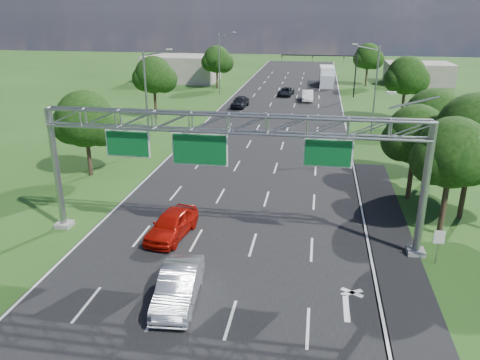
% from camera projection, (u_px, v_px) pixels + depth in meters
% --- Properties ---
extents(ground, '(220.00, 220.00, 0.00)m').
position_uv_depth(ground, '(261.00, 156.00, 46.24)').
color(ground, '#234514').
rests_on(ground, ground).
extents(road, '(18.00, 180.00, 0.02)m').
position_uv_depth(road, '(261.00, 156.00, 46.24)').
color(road, black).
rests_on(road, ground).
extents(road_flare, '(3.00, 30.00, 0.02)m').
position_uv_depth(road_flare, '(388.00, 237.00, 29.84)').
color(road_flare, black).
rests_on(road_flare, ground).
extents(sign_gantry, '(23.50, 1.00, 9.56)m').
position_uv_depth(sign_gantry, '(230.00, 133.00, 27.14)').
color(sign_gantry, gray).
rests_on(sign_gantry, ground).
extents(regulatory_sign, '(0.60, 0.08, 2.10)m').
position_uv_depth(regulatory_sign, '(439.00, 240.00, 26.18)').
color(regulatory_sign, gray).
rests_on(regulatory_sign, ground).
extents(traffic_signal, '(12.21, 0.24, 7.00)m').
position_uv_depth(traffic_signal, '(334.00, 65.00, 75.70)').
color(traffic_signal, black).
rests_on(traffic_signal, ground).
extents(streetlight_l_near, '(2.97, 0.22, 10.16)m').
position_uv_depth(streetlight_l_near, '(148.00, 96.00, 46.07)').
color(streetlight_l_near, gray).
rests_on(streetlight_l_near, ground).
extents(streetlight_l_far, '(2.97, 0.22, 10.16)m').
position_uv_depth(streetlight_l_far, '(220.00, 60.00, 78.47)').
color(streetlight_l_far, gray).
rests_on(streetlight_l_far, ground).
extents(streetlight_r_mid, '(2.97, 0.22, 10.16)m').
position_uv_depth(streetlight_r_mid, '(374.00, 87.00, 51.82)').
color(streetlight_r_mid, gray).
rests_on(streetlight_r_mid, ground).
extents(tree_cluster_right, '(9.91, 14.60, 8.68)m').
position_uv_depth(tree_cluster_right, '(456.00, 139.00, 32.10)').
color(tree_cluster_right, '#2D2116').
rests_on(tree_cluster_right, ground).
extents(tree_verge_la, '(5.76, 4.80, 7.40)m').
position_uv_depth(tree_verge_la, '(86.00, 122.00, 39.38)').
color(tree_verge_la, '#2D2116').
rests_on(tree_verge_la, ground).
extents(tree_verge_lb, '(5.76, 4.80, 8.06)m').
position_uv_depth(tree_verge_lb, '(154.00, 77.00, 60.76)').
color(tree_verge_lb, '#2D2116').
rests_on(tree_verge_lb, ground).
extents(tree_verge_lc, '(5.76, 4.80, 7.62)m').
position_uv_depth(tree_verge_lc, '(217.00, 61.00, 83.60)').
color(tree_verge_lc, '#2D2116').
rests_on(tree_verge_lc, ground).
extents(tree_verge_rd, '(5.76, 4.80, 8.28)m').
position_uv_depth(tree_verge_rd, '(407.00, 77.00, 58.50)').
color(tree_verge_rd, '#2D2116').
rests_on(tree_verge_rd, ground).
extents(tree_verge_re, '(5.76, 4.80, 7.84)m').
position_uv_depth(tree_verge_re, '(368.00, 58.00, 86.74)').
color(tree_verge_re, '#2D2116').
rests_on(tree_verge_re, ground).
extents(building_left, '(14.00, 10.00, 5.00)m').
position_uv_depth(building_left, '(181.00, 68.00, 93.23)').
color(building_left, gray).
rests_on(building_left, ground).
extents(building_right, '(12.00, 9.00, 4.00)m').
position_uv_depth(building_right, '(418.00, 73.00, 89.97)').
color(building_right, gray).
rests_on(building_right, ground).
extents(red_coupe, '(2.69, 5.23, 1.71)m').
position_uv_depth(red_coupe, '(172.00, 224.00, 29.64)').
color(red_coupe, '#B81208').
rests_on(red_coupe, ground).
extents(silver_sedan, '(2.23, 5.31, 1.71)m').
position_uv_depth(silver_sedan, '(178.00, 286.00, 23.01)').
color(silver_sedan, '#B9BDC6').
rests_on(silver_sedan, ground).
extents(car_queue_b, '(2.75, 4.95, 1.31)m').
position_uv_depth(car_queue_b, '(286.00, 92.00, 78.10)').
color(car_queue_b, black).
rests_on(car_queue_b, ground).
extents(car_queue_c, '(2.39, 5.00, 1.65)m').
position_uv_depth(car_queue_c, '(240.00, 102.00, 68.75)').
color(car_queue_c, black).
rests_on(car_queue_c, ground).
extents(car_queue_d, '(1.95, 5.01, 1.63)m').
position_uv_depth(car_queue_d, '(308.00, 96.00, 73.72)').
color(car_queue_d, white).
rests_on(car_queue_d, ground).
extents(box_truck, '(2.82, 9.01, 3.39)m').
position_uv_depth(box_truck, '(327.00, 76.00, 88.70)').
color(box_truck, white).
rests_on(box_truck, ground).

